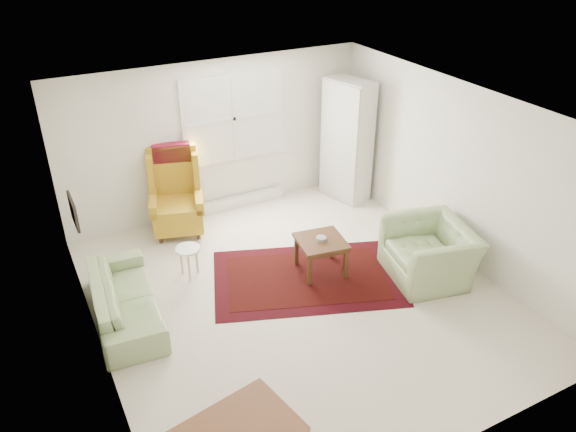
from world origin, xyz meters
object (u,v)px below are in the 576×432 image
stool (189,262)px  coffee_table (321,255)px  cabinet (347,141)px  armchair (430,247)px  sofa (123,292)px  wingback_chair (175,193)px

stool → coffee_table: bearing=-24.1°
cabinet → armchair: bearing=-111.5°
sofa → stool: (0.98, 0.47, -0.15)m
sofa → armchair: (3.89, -1.05, 0.08)m
coffee_table → cabinet: 2.51m
coffee_table → cabinet: (1.56, 1.80, 0.78)m
stool → cabinet: size_ratio=0.22×
armchair → coffee_table: 1.48m
coffee_table → stool: 1.81m
wingback_chair → sofa: bearing=-109.7°
wingback_chair → armchair: bearing=-29.4°
armchair → cabinet: bearing=-174.1°
cabinet → wingback_chair: bearing=162.2°
cabinet → coffee_table: bearing=-145.6°
sofa → coffee_table: sofa is taller
coffee_table → cabinet: size_ratio=0.30×
wingback_chair → cabinet: 3.00m
coffee_table → armchair: bearing=-31.6°
wingback_chair → cabinet: size_ratio=0.65×
sofa → cabinet: size_ratio=0.90×
stool → cabinet: bearing=18.3°
armchair → stool: 3.29m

